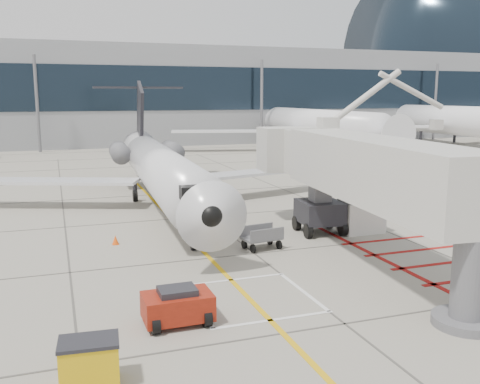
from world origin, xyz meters
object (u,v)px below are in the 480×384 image
object	(u,v)px
regional_jet	(168,149)
spill_bin	(90,363)
jet_bridge	(375,182)
pushback_tug	(178,305)

from	to	relation	value
regional_jet	spill_bin	size ratio (longest dim) A/B	21.79
jet_bridge	spill_bin	distance (m)	13.53
spill_bin	pushback_tug	bearing A→B (deg)	50.21
regional_jet	spill_bin	distance (m)	18.95
pushback_tug	regional_jet	bearing A→B (deg)	78.82
jet_bridge	pushback_tug	size ratio (longest dim) A/B	8.35
pushback_tug	spill_bin	size ratio (longest dim) A/B	1.52
regional_jet	pushback_tug	distance (m)	15.53
jet_bridge	regional_jet	bearing A→B (deg)	122.23
jet_bridge	spill_bin	size ratio (longest dim) A/B	12.70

